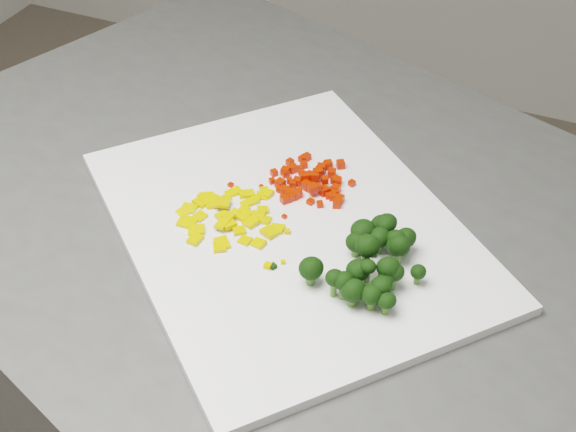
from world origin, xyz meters
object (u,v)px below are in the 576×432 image
at_px(cutting_board, 288,227).
at_px(pepper_pile, 234,211).
at_px(counter_block, 290,426).
at_px(broccoli_pile, 363,253).
at_px(carrot_pile, 312,175).

height_order(cutting_board, pepper_pile, pepper_pile).
height_order(counter_block, broccoli_pile, broccoli_pile).
bearing_deg(broccoli_pile, counter_block, 144.70).
height_order(counter_block, carrot_pile, carrot_pile).
xyz_separation_m(counter_block, cutting_board, (0.01, -0.04, 0.46)).
bearing_deg(cutting_board, pepper_pile, -165.99).
relative_size(cutting_board, carrot_pile, 4.50).
relative_size(counter_block, pepper_pile, 8.93).
xyz_separation_m(cutting_board, carrot_pile, (-0.00, 0.08, 0.02)).
bearing_deg(counter_block, cutting_board, -70.17).
relative_size(cutting_board, broccoli_pile, 3.75).
xyz_separation_m(cutting_board, pepper_pile, (-0.06, -0.02, 0.01)).
distance_m(carrot_pile, broccoli_pile, 0.16).
xyz_separation_m(counter_block, carrot_pile, (0.01, 0.04, 0.48)).
height_order(carrot_pile, broccoli_pile, broccoli_pile).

